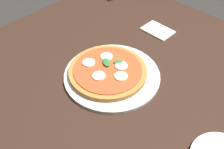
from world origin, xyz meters
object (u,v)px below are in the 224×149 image
object	(u,v)px
dining_table	(125,92)
pizza	(108,71)
napkin	(158,31)
serving_tray	(112,75)

from	to	relation	value
dining_table	pizza	world-z (taller)	pizza
pizza	napkin	bearing A→B (deg)	95.39
dining_table	pizza	bearing A→B (deg)	-138.28
dining_table	pizza	distance (m)	0.13
serving_tray	pizza	world-z (taller)	pizza
serving_tray	napkin	distance (m)	0.35
serving_tray	pizza	size ratio (longest dim) A/B	1.23
dining_table	napkin	world-z (taller)	napkin
serving_tray	napkin	size ratio (longest dim) A/B	2.69
serving_tray	pizza	distance (m)	0.02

